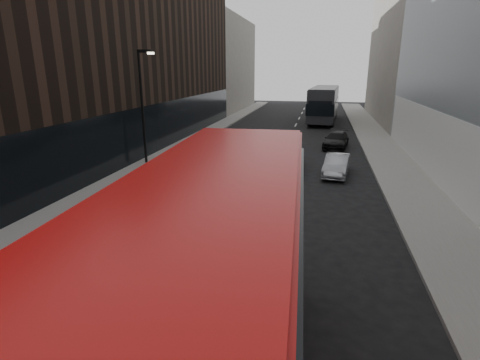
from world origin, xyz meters
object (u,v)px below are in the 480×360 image
Objects in this scene: red_bus at (196,344)px; car_a at (288,159)px; street_lamp at (143,100)px; car_c at (336,140)px; grey_bus at (324,103)px; car_b at (337,165)px.

red_bus is 2.53× the size of car_a.
street_lamp is at bearing -177.50° from car_a.
grey_bus is at bearing 101.88° from car_c.
red_bus is at bearing -90.51° from car_b.
red_bus is (9.56, -18.08, -1.64)m from street_lamp.
street_lamp is 1.88× the size of car_b.
street_lamp is 26.21m from grey_bus.
car_b is at bearing -6.34° from car_a.
red_bus reaches higher than car_c.
car_b is at bearing 0.00° from street_lamp.
grey_bus is 2.92× the size of car_c.
grey_bus is (11.16, 23.63, -2.05)m from street_lamp.
red_bus is at bearing -62.13° from street_lamp.
street_lamp reaches higher than car_a.
car_a is 2.91m from car_b.
street_lamp is 1.55× the size of car_a.
car_c is at bearing -82.29° from grey_bus.
car_b is (12.02, 0.00, -3.57)m from street_lamp.
red_bus is at bearing -88.45° from grey_bus.
car_a is at bearing -103.57° from car_c.
street_lamp reaches higher than car_c.
car_a is (-2.02, -23.29, -1.36)m from grey_bus.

